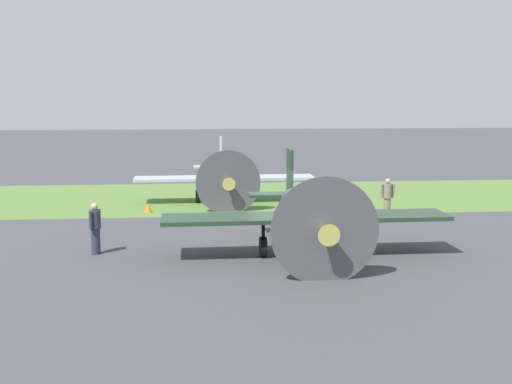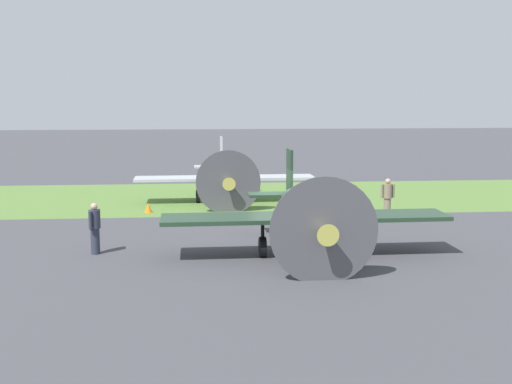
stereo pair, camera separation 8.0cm
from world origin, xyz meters
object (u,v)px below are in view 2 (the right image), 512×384
(airplane_lead, at_px, (304,212))
(airplane_wingman, at_px, (225,175))
(ground_crew_chief, at_px, (95,227))
(runway_marker_cone, at_px, (148,208))
(ground_crew_mechanic, at_px, (387,197))

(airplane_lead, bearing_deg, airplane_wingman, -79.81)
(ground_crew_chief, relative_size, runway_marker_cone, 3.93)
(ground_crew_chief, height_order, runway_marker_cone, ground_crew_chief)
(airplane_lead, height_order, ground_crew_mechanic, airplane_lead)
(ground_crew_mechanic, bearing_deg, runway_marker_cone, 162.19)
(airplane_lead, height_order, runway_marker_cone, airplane_lead)
(airplane_wingman, height_order, ground_crew_chief, airplane_wingman)
(airplane_wingman, bearing_deg, runway_marker_cone, 38.00)
(airplane_lead, height_order, ground_crew_chief, airplane_lead)
(runway_marker_cone, bearing_deg, ground_crew_mechanic, 167.26)
(airplane_lead, bearing_deg, runway_marker_cone, -56.20)
(ground_crew_mechanic, bearing_deg, ground_crew_chief, -159.81)
(ground_crew_mechanic, relative_size, runway_marker_cone, 3.93)
(airplane_wingman, xyz_separation_m, ground_crew_mechanic, (-6.82, 5.25, -0.43))
(airplane_wingman, distance_m, ground_crew_mechanic, 8.62)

